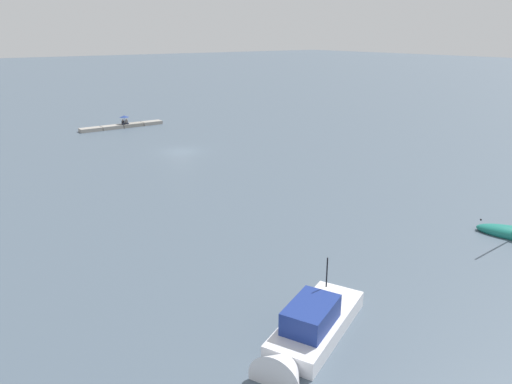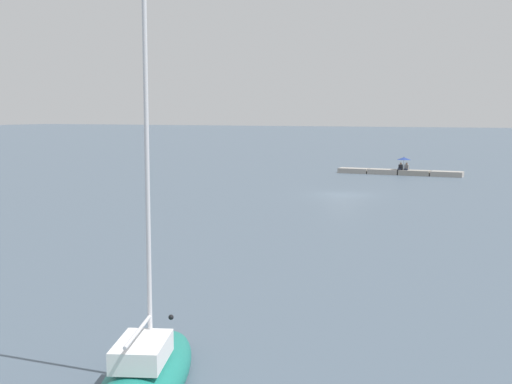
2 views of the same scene
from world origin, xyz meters
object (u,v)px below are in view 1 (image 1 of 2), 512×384
at_px(person_seated_dark_right, 123,123).
at_px(motorboat_white_far, 306,337).
at_px(person_seated_grey_left, 127,122).
at_px(umbrella_open_navy, 124,116).

bearing_deg(person_seated_dark_right, motorboat_white_far, 78.36).
bearing_deg(motorboat_white_far, person_seated_grey_left, -38.29).
bearing_deg(umbrella_open_navy, person_seated_grey_left, 168.67).
relative_size(person_seated_dark_right, motorboat_white_far, 0.09).
distance_m(umbrella_open_navy, motorboat_white_far, 56.22).
bearing_deg(umbrella_open_navy, motorboat_white_far, 76.28).
distance_m(person_seated_dark_right, motorboat_white_far, 56.01).
relative_size(person_seated_grey_left, motorboat_white_far, 0.09).
height_order(person_seated_grey_left, motorboat_white_far, motorboat_white_far).
xyz_separation_m(umbrella_open_navy, motorboat_white_far, (13.33, 54.61, -1.17)).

